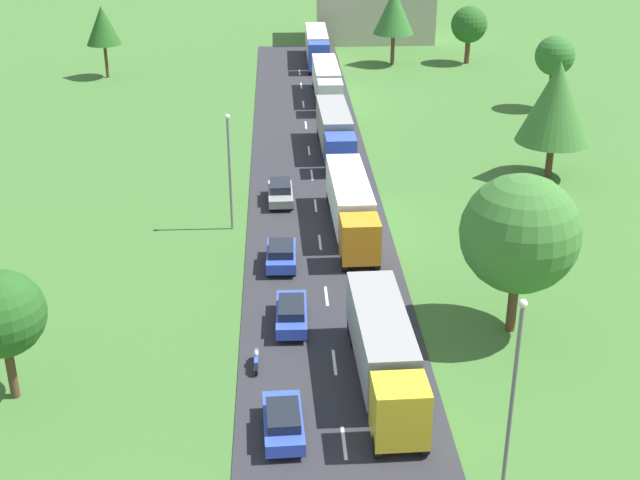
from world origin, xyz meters
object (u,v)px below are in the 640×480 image
truck_fifth (317,45)px  lamppost_lead (513,390)px  motorcycle_courier (256,359)px  tree_birch (556,102)px  car_fourth (281,254)px  car_third (291,313)px  car_fifth (280,192)px  lamppost_second (230,166)px  truck_lead (384,350)px  tree_pine (555,56)px  car_second (283,421)px  tree_ash (1,314)px  tree_elm (103,25)px  tree_maple (520,234)px  truck_fourth (327,81)px  tree_oak (469,25)px  truck_third (335,131)px  tree_lime (394,11)px  distant_building (375,3)px

truck_fifth → lamppost_lead: lamppost_lead is taller
motorcycle_courier → tree_birch: size_ratio=0.20×
car_fourth → car_third: bearing=-86.2°
car_fifth → lamppost_second: 6.93m
truck_lead → tree_pine: bearing=64.8°
truck_fifth → tree_pine: size_ratio=1.81×
car_second → tree_birch: size_ratio=0.45×
car_fifth → tree_ash: tree_ash is taller
car_fourth → tree_elm: (-19.47, 49.77, 5.05)m
lamppost_lead → tree_maple: tree_maple is taller
truck_fourth → tree_pine: 23.01m
tree_oak → tree_pine: bearing=-77.7°
motorcycle_courier → lamppost_lead: size_ratio=0.21×
car_second → motorcycle_courier: 5.84m
truck_fourth → tree_elm: tree_elm is taller
truck_lead → car_third: 7.65m
tree_birch → tree_pine: size_ratio=1.28×
truck_fourth → lamppost_second: bearing=-104.7°
truck_third → lamppost_second: 17.75m
truck_fifth → truck_third: bearing=-90.1°
tree_oak → tree_lime: size_ratio=0.76×
tree_birch → car_third: bearing=-133.1°
tree_lime → truck_third: bearing=-105.6°
truck_lead → car_second: (-5.01, -3.75, -1.27)m
truck_fifth → tree_oak: bearing=-3.4°
truck_third → tree_pine: 26.28m
lamppost_second → truck_fourth: bearing=75.3°
car_second → lamppost_lead: (9.14, -4.08, 4.22)m
truck_third → distant_building: bearing=79.9°
tree_oak → tree_elm: size_ratio=0.85×
tree_elm → tree_birch: bearing=-40.0°
car_third → motorcycle_courier: (-1.90, -4.18, -0.30)m
car_second → distant_building: bearing=81.2°
car_fourth → tree_birch: tree_birch is taller
truck_fourth → car_fifth: size_ratio=2.92×
motorcycle_courier → lamppost_second: lamppost_second is taller
car_fourth → tree_maple: (12.64, -8.51, 5.01)m
truck_fourth → car_third: 46.44m
truck_third → lamppost_second: bearing=-118.0°
tree_birch → distant_building: (-8.32, 54.27, -1.44)m
car_third → tree_maple: size_ratio=0.50×
lamppost_second → tree_lime: size_ratio=0.92×
car_second → lamppost_lead: lamppost_lead is taller
car_fifth → tree_lime: (13.97, 43.47, 5.54)m
tree_ash → car_fourth: bearing=45.9°
truck_lead → tree_maple: (7.72, 5.10, 3.78)m
car_fourth → lamppost_second: lamppost_second is taller
tree_oak → tree_birch: bearing=-92.1°
car_second → lamppost_lead: bearing=-24.0°
car_fifth → tree_maple: tree_maple is taller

